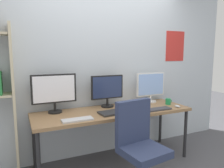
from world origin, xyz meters
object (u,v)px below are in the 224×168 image
object	(u,v)px
monitor_center	(107,89)
keyboard_right	(158,109)
monitor_left	(54,91)
computer_mouse	(177,106)
keyboard_left	(77,120)
desk	(114,114)
laptop_closed	(112,113)
monitor_right	(151,86)
office_chair	(140,155)
coffee_mug	(168,101)

from	to	relation	value
monitor_center	keyboard_right	size ratio (longest dim) A/B	1.31
monitor_left	computer_mouse	bearing A→B (deg)	-15.36
monitor_center	keyboard_right	distance (m)	0.75
keyboard_left	desk	bearing A→B (deg)	22.33
laptop_closed	computer_mouse	bearing A→B (deg)	-10.16
monitor_center	monitor_right	bearing A→B (deg)	0.00
office_chair	monitor_right	bearing A→B (deg)	50.54
office_chair	keyboard_right	size ratio (longest dim) A/B	2.74
desk	monitor_left	distance (m)	0.84
monitor_right	computer_mouse	world-z (taller)	monitor_right
keyboard_left	computer_mouse	size ratio (longest dim) A/B	3.71
desk	office_chair	bearing A→B (deg)	-89.41
desk	keyboard_right	world-z (taller)	keyboard_right
keyboard_left	monitor_center	bearing A→B (deg)	38.30
office_chair	monitor_left	distance (m)	1.31
laptop_closed	office_chair	bearing A→B (deg)	-84.60
office_chair	monitor_center	bearing A→B (deg)	90.45
monitor_right	monitor_center	bearing A→B (deg)	-180.00
keyboard_left	monitor_left	bearing A→B (deg)	111.54
office_chair	laptop_closed	bearing A→B (deg)	99.83
monitor_left	keyboard_left	world-z (taller)	monitor_left
office_chair	desk	bearing A→B (deg)	90.59
keyboard_right	keyboard_left	bearing A→B (deg)	180.00
desk	monitor_center	distance (m)	0.37
monitor_left	keyboard_right	world-z (taller)	monitor_left
monitor_right	keyboard_right	size ratio (longest dim) A/B	1.35
monitor_left	coffee_mug	bearing A→B (deg)	-8.78
office_chair	monitor_left	bearing A→B (deg)	130.00
monitor_left	keyboard_right	size ratio (longest dim) A/B	1.56
desk	monitor_center	world-z (taller)	monitor_center
office_chair	keyboard_right	distance (m)	0.79
desk	monitor_center	size ratio (longest dim) A/B	4.44
keyboard_right	laptop_closed	xyz separation A→B (m)	(-0.65, 0.09, 0.00)
computer_mouse	desk	bearing A→B (deg)	165.27
laptop_closed	coffee_mug	size ratio (longest dim) A/B	3.02
monitor_left	computer_mouse	distance (m)	1.70
office_chair	keyboard_left	world-z (taller)	office_chair
monitor_right	laptop_closed	distance (m)	0.92
monitor_center	monitor_right	world-z (taller)	monitor_right
office_chair	monitor_center	xyz separation A→B (m)	(-0.01, 0.88, 0.59)
keyboard_left	coffee_mug	xyz separation A→B (m)	(1.44, 0.19, 0.04)
monitor_right	computer_mouse	distance (m)	0.53
computer_mouse	monitor_left	bearing A→B (deg)	164.64
monitor_center	monitor_right	distance (m)	0.73
keyboard_right	coffee_mug	world-z (taller)	coffee_mug
office_chair	computer_mouse	world-z (taller)	office_chair
monitor_right	computer_mouse	bearing A→B (deg)	-71.07
desk	laptop_closed	xyz separation A→B (m)	(-0.09, -0.14, 0.06)
keyboard_left	computer_mouse	world-z (taller)	computer_mouse
desk	office_chair	distance (m)	0.73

